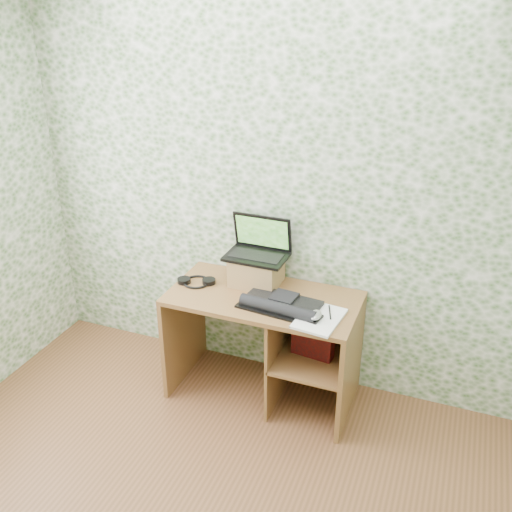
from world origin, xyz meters
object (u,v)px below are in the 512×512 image
at_px(riser, 256,271).
at_px(keyboard, 281,304).
at_px(desk, 276,332).
at_px(notepad, 319,319).
at_px(laptop, 259,247).

relative_size(riser, keyboard, 0.58).
height_order(desk, notepad, notepad).
bearing_deg(laptop, keyboard, -47.58).
height_order(desk, keyboard, keyboard).
distance_m(desk, laptop, 0.57).
bearing_deg(keyboard, notepad, -4.03).
height_order(desk, laptop, laptop).
bearing_deg(riser, desk, -32.57).
height_order(laptop, keyboard, laptop).
bearing_deg(notepad, desk, 158.80).
bearing_deg(laptop, notepad, -32.40).
relative_size(desk, notepad, 3.58).
bearing_deg(desk, riser, 147.43).
distance_m(riser, laptop, 0.16).
height_order(riser, laptop, laptop).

